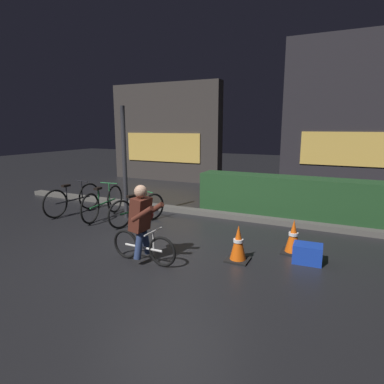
% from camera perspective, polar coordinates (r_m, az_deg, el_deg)
% --- Properties ---
extents(ground_plane, '(40.00, 40.00, 0.00)m').
position_cam_1_polar(ground_plane, '(6.01, -4.24, -9.31)').
color(ground_plane, black).
extents(sidewalk_curb, '(12.00, 0.24, 0.12)m').
position_cam_1_polar(sidewalk_curb, '(7.88, 3.70, -3.79)').
color(sidewalk_curb, '#56544F').
rests_on(sidewalk_curb, ground).
extents(hedge_row, '(4.80, 0.70, 0.94)m').
position_cam_1_polar(hedge_row, '(8.20, 17.89, -0.79)').
color(hedge_row, '#214723').
rests_on(hedge_row, ground).
extents(storefront_left, '(4.59, 0.54, 3.75)m').
position_cam_1_polar(storefront_left, '(13.13, -4.61, 10.25)').
color(storefront_left, '#383330').
rests_on(storefront_left, ground).
extents(storefront_right, '(4.59, 0.54, 5.04)m').
position_cam_1_polar(storefront_right, '(12.08, 26.69, 12.04)').
color(storefront_right, '#262328').
rests_on(storefront_right, ground).
extents(street_post, '(0.10, 0.10, 2.57)m').
position_cam_1_polar(street_post, '(7.67, -11.68, 4.90)').
color(street_post, '#2D2D33').
rests_on(street_post, ground).
extents(parked_bike_leftmost, '(0.46, 1.70, 0.78)m').
position_cam_1_polar(parked_bike_leftmost, '(8.58, -20.03, -1.19)').
color(parked_bike_leftmost, black).
rests_on(parked_bike_leftmost, ground).
extents(parked_bike_left_mid, '(0.46, 1.71, 0.79)m').
position_cam_1_polar(parked_bike_left_mid, '(7.95, -15.24, -1.82)').
color(parked_bike_left_mid, black).
rests_on(parked_bike_left_mid, ground).
extents(parked_bike_center_left, '(0.55, 1.48, 0.71)m').
position_cam_1_polar(parked_bike_center_left, '(7.28, -9.47, -3.06)').
color(parked_bike_center_left, black).
rests_on(parked_bike_center_left, ground).
extents(traffic_cone_near, '(0.36, 0.36, 0.59)m').
position_cam_1_polar(traffic_cone_near, '(5.32, 8.07, -8.93)').
color(traffic_cone_near, black).
rests_on(traffic_cone_near, ground).
extents(traffic_cone_far, '(0.36, 0.36, 0.59)m').
position_cam_1_polar(traffic_cone_far, '(5.83, 17.26, -7.51)').
color(traffic_cone_far, black).
rests_on(traffic_cone_far, ground).
extents(blue_crate, '(0.46, 0.34, 0.30)m').
position_cam_1_polar(blue_crate, '(5.55, 19.50, -10.09)').
color(blue_crate, '#193DB7').
rests_on(blue_crate, ground).
extents(cyclist, '(1.19, 0.53, 1.25)m').
position_cam_1_polar(cyclist, '(5.19, -8.65, -5.46)').
color(cyclist, black).
rests_on(cyclist, ground).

